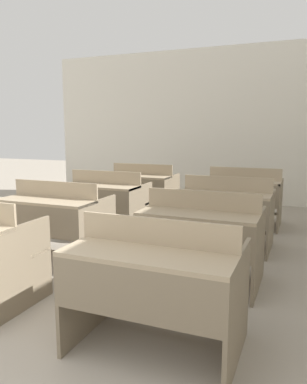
{
  "coord_description": "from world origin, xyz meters",
  "views": [
    {
      "loc": [
        1.96,
        -0.69,
        1.47
      ],
      "look_at": [
        0.38,
        3.19,
        0.78
      ],
      "focal_mm": 35.0,
      "sensor_mm": 36.0,
      "label": 1
    }
  ],
  "objects_px": {
    "bench_second_right": "(201,235)",
    "bench_back_right": "(244,195)",
    "bench_third_left": "(105,201)",
    "bench_back_left": "(142,188)",
    "bench_front_right": "(156,282)",
    "bench_second_left": "(55,219)",
    "bench_third_right": "(226,210)"
  },
  "relations": [
    {
      "from": "bench_second_right",
      "to": "bench_back_right",
      "type": "xyz_separation_m",
      "value": [
        0.03,
        2.45,
        0.0
      ]
    },
    {
      "from": "bench_third_left",
      "to": "bench_back_left",
      "type": "relative_size",
      "value": 1.0
    },
    {
      "from": "bench_front_right",
      "to": "bench_back_left",
      "type": "bearing_deg",
      "value": 115.24
    },
    {
      "from": "bench_second_left",
      "to": "bench_third_left",
      "type": "distance_m",
      "value": 1.19
    },
    {
      "from": "bench_front_right",
      "to": "bench_back_right",
      "type": "xyz_separation_m",
      "value": [
        0.01,
        3.66,
        0.0
      ]
    },
    {
      "from": "bench_second_left",
      "to": "bench_back_right",
      "type": "relative_size",
      "value": 1.0
    },
    {
      "from": "bench_second_left",
      "to": "bench_back_right",
      "type": "distance_m",
      "value": 2.98
    },
    {
      "from": "bench_second_left",
      "to": "bench_third_right",
      "type": "height_order",
      "value": "same"
    },
    {
      "from": "bench_front_right",
      "to": "bench_second_right",
      "type": "bearing_deg",
      "value": 90.6
    },
    {
      "from": "bench_front_right",
      "to": "bench_second_left",
      "type": "xyz_separation_m",
      "value": [
        -1.73,
        1.24,
        0.0
      ]
    },
    {
      "from": "bench_third_left",
      "to": "bench_back_right",
      "type": "height_order",
      "value": "same"
    },
    {
      "from": "bench_front_right",
      "to": "bench_second_left",
      "type": "relative_size",
      "value": 1.0
    },
    {
      "from": "bench_front_right",
      "to": "bench_second_left",
      "type": "height_order",
      "value": "same"
    },
    {
      "from": "bench_second_right",
      "to": "bench_third_right",
      "type": "xyz_separation_m",
      "value": [
        -0.0,
        1.21,
        0.0
      ]
    },
    {
      "from": "bench_third_left",
      "to": "bench_third_right",
      "type": "height_order",
      "value": "same"
    },
    {
      "from": "bench_second_right",
      "to": "bench_third_right",
      "type": "height_order",
      "value": "same"
    },
    {
      "from": "bench_second_right",
      "to": "bench_second_left",
      "type": "bearing_deg",
      "value": 178.91
    },
    {
      "from": "bench_second_left",
      "to": "bench_back_right",
      "type": "xyz_separation_m",
      "value": [
        1.74,
        2.42,
        0.0
      ]
    },
    {
      "from": "bench_third_left",
      "to": "bench_second_right",
      "type": "bearing_deg",
      "value": -35.16
    },
    {
      "from": "bench_back_left",
      "to": "bench_second_right",
      "type": "bearing_deg",
      "value": -55.1
    },
    {
      "from": "bench_second_right",
      "to": "bench_back_right",
      "type": "distance_m",
      "value": 2.45
    },
    {
      "from": "bench_third_left",
      "to": "bench_back_left",
      "type": "height_order",
      "value": "same"
    },
    {
      "from": "bench_second_left",
      "to": "bench_back_left",
      "type": "xyz_separation_m",
      "value": [
        0.0,
        2.43,
        0.0
      ]
    },
    {
      "from": "bench_back_left",
      "to": "bench_back_right",
      "type": "relative_size",
      "value": 1.0
    },
    {
      "from": "bench_second_left",
      "to": "bench_back_right",
      "type": "height_order",
      "value": "same"
    },
    {
      "from": "bench_second_right",
      "to": "bench_back_left",
      "type": "distance_m",
      "value": 3.0
    },
    {
      "from": "bench_third_left",
      "to": "bench_third_right",
      "type": "distance_m",
      "value": 1.74
    },
    {
      "from": "bench_third_right",
      "to": "bench_second_left",
      "type": "bearing_deg",
      "value": -145.49
    },
    {
      "from": "bench_third_left",
      "to": "bench_back_right",
      "type": "bearing_deg",
      "value": 34.83
    },
    {
      "from": "bench_third_right",
      "to": "bench_third_left",
      "type": "bearing_deg",
      "value": 179.56
    },
    {
      "from": "bench_second_left",
      "to": "bench_third_left",
      "type": "xyz_separation_m",
      "value": [
        -0.02,
        1.19,
        0.0
      ]
    },
    {
      "from": "bench_back_left",
      "to": "bench_front_right",
      "type": "bearing_deg",
      "value": -64.76
    }
  ]
}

